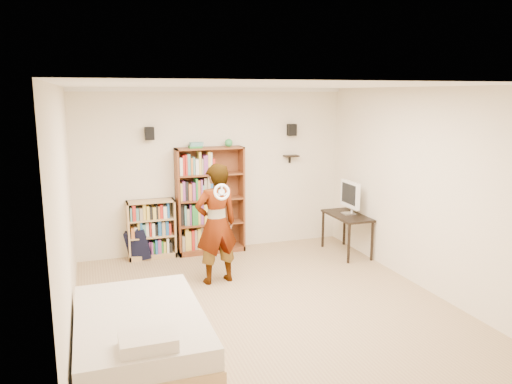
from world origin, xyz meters
The scene contains 14 objects.
ground centered at (0.00, 0.00, 0.00)m, with size 4.50×5.00×0.01m, color tan.
room_shell centered at (0.00, 0.00, 1.76)m, with size 4.52×5.02×2.71m.
crown_molding centered at (0.00, 0.00, 2.67)m, with size 4.50×5.00×0.06m.
speaker_left centered at (-1.05, 2.40, 2.00)m, with size 0.14×0.12×0.20m, color black.
speaker_right centered at (1.35, 2.40, 2.00)m, with size 0.14×0.12×0.20m, color black.
wall_shelf centered at (1.35, 2.41, 1.55)m, with size 0.25×0.16×0.03m, color black.
tall_bookshelf centered at (-0.11, 2.34, 0.88)m, with size 1.11×0.32×1.76m, color brown, non-canonical shape.
low_bookshelf centered at (-1.09, 2.36, 0.47)m, with size 0.75×0.28×0.94m, color tan, non-canonical shape.
computer_desk centered at (1.99, 1.53, 0.33)m, with size 0.48×0.97×0.66m, color black, non-canonical shape.
imac centered at (2.03, 1.57, 0.93)m, with size 0.11×0.54×0.54m, color white, non-canonical shape.
daybed centered at (-1.60, -0.72, 0.29)m, with size 1.26×1.94×0.57m, color beige, non-canonical shape.
person centered at (-0.36, 0.99, 0.84)m, with size 0.62×0.40×1.69m, color black.
wii_wheel centered at (-0.36, 0.67, 1.35)m, with size 0.22×0.22×0.04m, color white.
navy_bag centered at (-1.31, 2.33, 0.25)m, with size 0.37×0.24×0.51m, color black, non-canonical shape.
Camera 1 is at (-2.00, -5.49, 2.62)m, focal length 35.00 mm.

